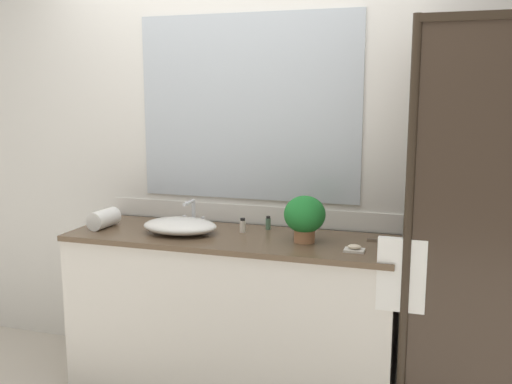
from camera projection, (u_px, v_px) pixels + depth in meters
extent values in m
cube|color=silver|center=(249.00, 156.00, 3.36)|extent=(4.40, 0.05, 2.60)
cube|color=silver|center=(248.00, 214.00, 3.40)|extent=(1.80, 0.01, 0.11)
cube|color=silver|center=(248.00, 108.00, 3.29)|extent=(1.33, 0.01, 1.07)
cube|color=silver|center=(231.00, 315.00, 3.20)|extent=(1.80, 0.56, 0.87)
cube|color=brown|center=(230.00, 238.00, 3.11)|extent=(1.80, 0.58, 0.03)
cylinder|color=#2D2319|center=(407.00, 244.00, 2.56)|extent=(0.04, 0.04, 2.00)
cube|color=#382B21|center=(410.00, 229.00, 2.82)|extent=(0.01, 0.57, 1.96)
cylinder|color=#2D2319|center=(403.00, 243.00, 2.57)|extent=(0.32, 0.02, 0.02)
cube|color=white|center=(401.00, 275.00, 2.60)|extent=(0.22, 0.04, 0.35)
ellipsoid|color=white|center=(180.00, 226.00, 3.15)|extent=(0.42, 0.30, 0.08)
cube|color=silver|center=(194.00, 224.00, 3.34)|extent=(0.17, 0.04, 0.02)
cylinder|color=silver|center=(194.00, 212.00, 3.32)|extent=(0.02, 0.02, 0.13)
cylinder|color=silver|center=(189.00, 203.00, 3.25)|extent=(0.02, 0.13, 0.02)
cylinder|color=silver|center=(184.00, 219.00, 3.35)|extent=(0.02, 0.02, 0.04)
cylinder|color=silver|center=(203.00, 220.00, 3.31)|extent=(0.02, 0.02, 0.04)
cylinder|color=#B77A51|center=(304.00, 236.00, 2.97)|extent=(0.11, 0.11, 0.06)
ellipsoid|color=#1F742D|center=(305.00, 214.00, 2.95)|extent=(0.22, 0.22, 0.19)
cube|color=silver|center=(354.00, 250.00, 2.79)|extent=(0.10, 0.07, 0.01)
ellipsoid|color=beige|center=(354.00, 247.00, 2.79)|extent=(0.07, 0.04, 0.02)
cylinder|color=silver|center=(243.00, 226.00, 3.18)|extent=(0.03, 0.03, 0.07)
cylinder|color=black|center=(243.00, 219.00, 3.17)|extent=(0.03, 0.03, 0.01)
cylinder|color=#4C7056|center=(268.00, 224.00, 3.25)|extent=(0.03, 0.03, 0.06)
cylinder|color=black|center=(268.00, 217.00, 3.24)|extent=(0.02, 0.02, 0.01)
cylinder|color=#4C7056|center=(296.00, 228.00, 3.13)|extent=(0.03, 0.03, 0.07)
cylinder|color=#2D6638|center=(296.00, 221.00, 3.12)|extent=(0.02, 0.02, 0.01)
cylinder|color=white|center=(104.00, 219.00, 3.28)|extent=(0.12, 0.20, 0.11)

